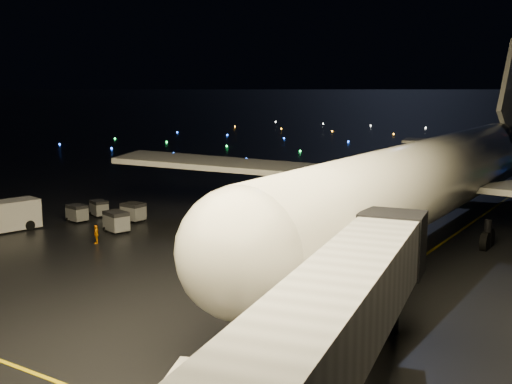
# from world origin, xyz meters

# --- Properties ---
(lane_centre) EXTENTS (0.25, 80.00, 0.02)m
(lane_centre) POSITION_xyz_m (12.00, 15.00, 0.01)
(lane_centre) COLOR #CAAA07
(lane_centre) RESTS_ON ground
(airliner) EXTENTS (63.17, 60.03, 17.84)m
(airliner) POSITION_xyz_m (11.02, 25.83, 8.92)
(airliner) COLOR silver
(airliner) RESTS_ON ground
(pushback_tug) EXTENTS (5.12, 3.91, 2.17)m
(pushback_tug) POSITION_xyz_m (12.75, -7.79, 1.09)
(pushback_tug) COLOR silver
(pushback_tug) RESTS_ON ground
(belt_loader) EXTENTS (7.33, 4.44, 3.45)m
(belt_loader) POSITION_xyz_m (6.56, 3.81, 1.73)
(belt_loader) COLOR silver
(belt_loader) RESTS_ON ground
(service_truck) EXTENTS (3.90, 7.78, 2.74)m
(service_truck) POSITION_xyz_m (-21.86, 6.96, 1.37)
(service_truck) COLOR silver
(service_truck) RESTS_ON ground
(crew_c) EXTENTS (0.91, 0.94, 1.57)m
(crew_c) POSITION_xyz_m (-11.81, 8.30, 0.79)
(crew_c) COLOR orange
(crew_c) RESTS_ON ground
(safety_cone_0) EXTENTS (0.53, 0.53, 0.46)m
(safety_cone_0) POSITION_xyz_m (6.12, 13.09, 0.23)
(safety_cone_0) COLOR orange
(safety_cone_0) RESTS_ON ground
(safety_cone_1) EXTENTS (0.51, 0.51, 0.53)m
(safety_cone_1) POSITION_xyz_m (1.90, 22.17, 0.27)
(safety_cone_1) COLOR orange
(safety_cone_1) RESTS_ON ground
(safety_cone_2) EXTENTS (0.57, 0.57, 0.51)m
(safety_cone_2) POSITION_xyz_m (-6.04, 18.00, 0.26)
(safety_cone_2) COLOR orange
(safety_cone_2) RESTS_ON ground
(safety_cone_3) EXTENTS (0.54, 0.54, 0.49)m
(safety_cone_3) POSITION_xyz_m (-15.50, 34.63, 0.24)
(safety_cone_3) COLOR orange
(safety_cone_3) RESTS_ON ground
(taxiway_lights) EXTENTS (164.00, 92.00, 0.36)m
(taxiway_lights) POSITION_xyz_m (0.00, 106.00, 0.18)
(taxiway_lights) COLOR black
(taxiway_lights) RESTS_ON ground
(baggage_cart_0) EXTENTS (1.89, 1.39, 1.54)m
(baggage_cart_0) POSITION_xyz_m (-15.91, 17.20, 0.77)
(baggage_cart_0) COLOR slate
(baggage_cart_0) RESTS_ON ground
(baggage_cart_1) EXTENTS (2.54, 2.10, 1.86)m
(baggage_cart_1) POSITION_xyz_m (-13.29, 12.05, 0.93)
(baggage_cart_1) COLOR slate
(baggage_cart_1) RESTS_ON ground
(baggage_cart_2) EXTENTS (2.12, 1.53, 1.75)m
(baggage_cart_2) POSITION_xyz_m (-15.18, 16.12, 0.88)
(baggage_cart_2) COLOR slate
(baggage_cart_2) RESTS_ON ground
(baggage_cart_3) EXTENTS (2.08, 1.61, 1.61)m
(baggage_cart_3) POSITION_xyz_m (-19.53, 13.13, 0.81)
(baggage_cart_3) COLOR slate
(baggage_cart_3) RESTS_ON ground
(baggage_cart_4) EXTENTS (2.17, 1.86, 1.56)m
(baggage_cart_4) POSITION_xyz_m (-19.68, 16.07, 0.78)
(baggage_cart_4) COLOR slate
(baggage_cart_4) RESTS_ON ground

